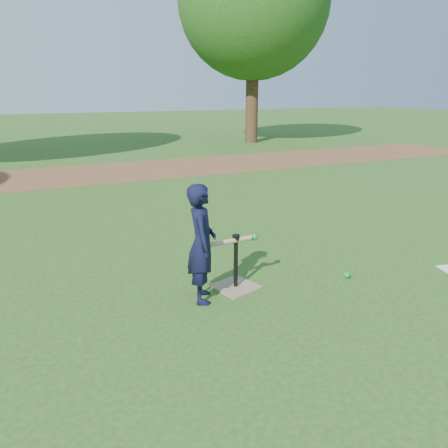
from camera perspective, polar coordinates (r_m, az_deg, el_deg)
name	(u,v)px	position (r m, az deg, el deg)	size (l,w,h in m)	color
ground	(252,279)	(5.07, 3.65, -7.17)	(80.00, 80.00, 0.00)	#285116
dirt_strip	(116,172)	(11.94, -13.94, 6.62)	(24.00, 3.00, 0.01)	brown
child	(202,244)	(4.37, -2.93, -2.57)	(0.45, 0.29, 1.22)	black
wiffle_ball_ground	(347,275)	(5.26, 15.76, -6.41)	(0.08, 0.08, 0.08)	#0D9432
batting_tee	(236,278)	(4.80, 1.53, -7.13)	(0.53, 0.53, 0.61)	#927B5C
swing_action	(230,241)	(4.60, 0.81, -2.28)	(0.74, 0.17, 0.09)	tan
tree_right	(254,1)	(18.55, 3.90, 27.06)	(5.80, 5.80, 8.21)	#382316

